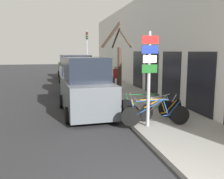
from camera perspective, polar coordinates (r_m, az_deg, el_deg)
name	(u,v)px	position (r m, az deg, el deg)	size (l,w,h in m)	color
ground_plane	(83,97)	(15.40, -6.59, -1.61)	(80.00, 80.00, 0.00)	#28282B
sidewalk_curb	(114,88)	(18.55, 0.46, 0.44)	(3.20, 32.00, 0.15)	gray
building_facade	(138,45)	(18.73, 5.85, 10.12)	(0.23, 32.00, 6.50)	silver
signpost	(149,75)	(8.59, 8.42, 3.36)	(0.59, 0.14, 3.26)	#939399
bicycle_0	(156,114)	(8.95, 9.96, -5.62)	(2.46, 0.45, 0.95)	black
bicycle_1	(154,112)	(9.42, 9.56, -5.03)	(2.31, 0.54, 0.89)	black
bicycle_2	(162,108)	(10.02, 11.37, -4.18)	(2.16, 0.98, 0.92)	black
bicycle_3	(146,107)	(10.15, 7.81, -3.90)	(2.19, 0.85, 0.93)	black
parked_car_0	(86,89)	(11.01, -6.01, 0.16)	(2.27, 4.61, 2.49)	#51565B
parked_car_1	(77,77)	(16.05, -8.02, 2.84)	(2.04, 4.15, 2.51)	navy
parked_car_2	(73,73)	(20.98, -8.97, 3.86)	(2.27, 4.36, 2.19)	silver
parked_car_3	(69,68)	(26.14, -9.80, 4.98)	(2.24, 4.76, 2.38)	#144728
pedestrian_near	(116,76)	(17.00, 0.87, 3.13)	(0.41, 0.36, 1.63)	#333338
street_tree	(118,66)	(12.48, 1.48, 5.29)	(1.52, 1.24, 4.04)	#3D2D23
traffic_light	(87,48)	(23.67, -5.73, 9.38)	(0.20, 0.30, 4.50)	#939399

